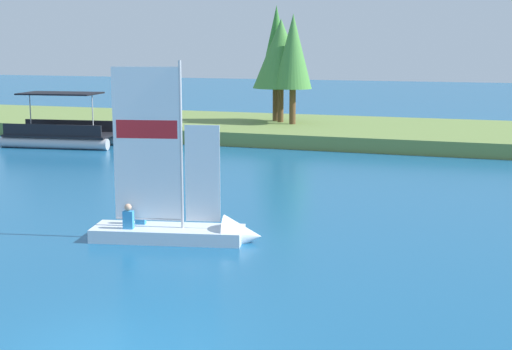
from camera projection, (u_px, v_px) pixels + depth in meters
name	position (u px, v px, depth m)	size (l,w,h in m)	color
shore_bank	(385.00, 133.00, 41.71)	(80.00, 11.36, 0.76)	olive
shoreline_tree_left	(276.00, 47.00, 43.99)	(2.13, 2.13, 7.00)	brown
shoreline_tree_midleft	(281.00, 54.00, 43.28)	(3.37, 3.37, 6.17)	brown
shoreline_tree_centre	(293.00, 52.00, 42.19)	(2.25, 2.25, 6.43)	brown
sailboat	(194.00, 226.00, 20.14)	(4.90, 2.20, 5.38)	silver
pontoon_boat	(62.00, 133.00, 38.93)	(6.29, 3.34, 2.88)	#B2B2B7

